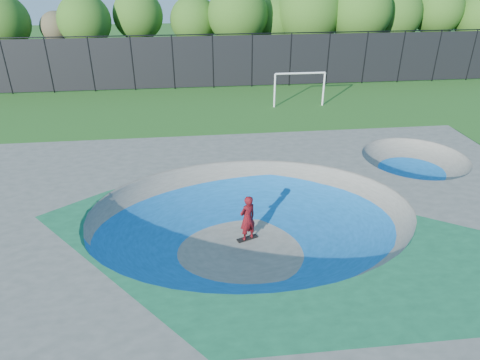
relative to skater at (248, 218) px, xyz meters
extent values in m
plane|color=#215818|center=(0.03, -0.50, -0.88)|extent=(120.00, 120.00, 0.00)
cube|color=gray|center=(0.03, -0.50, -0.13)|extent=(22.00, 14.00, 1.50)
imported|color=#AD0D16|center=(0.00, 0.00, 0.00)|extent=(0.76, 0.68, 1.75)
cube|color=black|center=(0.00, 0.00, -0.85)|extent=(0.81, 0.48, 0.05)
cylinder|color=white|center=(3.82, 15.12, 0.24)|extent=(0.12, 0.12, 2.24)
cylinder|color=white|center=(7.18, 15.12, 0.24)|extent=(0.12, 0.12, 2.24)
cylinder|color=white|center=(5.50, 15.12, 1.36)|extent=(3.36, 0.12, 0.12)
cylinder|color=black|center=(-14.97, 20.50, 1.12)|extent=(0.09, 0.09, 4.00)
cylinder|color=black|center=(-11.97, 20.50, 1.12)|extent=(0.09, 0.09, 4.00)
cylinder|color=black|center=(-8.97, 20.50, 1.12)|extent=(0.09, 0.09, 4.00)
cylinder|color=black|center=(-5.97, 20.50, 1.12)|extent=(0.09, 0.09, 4.00)
cylinder|color=black|center=(-2.97, 20.50, 1.12)|extent=(0.09, 0.09, 4.00)
cylinder|color=black|center=(0.03, 20.50, 1.12)|extent=(0.09, 0.09, 4.00)
cylinder|color=black|center=(3.03, 20.50, 1.12)|extent=(0.09, 0.09, 4.00)
cylinder|color=black|center=(6.03, 20.50, 1.12)|extent=(0.09, 0.09, 4.00)
cylinder|color=black|center=(9.03, 20.50, 1.12)|extent=(0.09, 0.09, 4.00)
cylinder|color=black|center=(12.03, 20.50, 1.12)|extent=(0.09, 0.09, 4.00)
cylinder|color=black|center=(15.03, 20.50, 1.12)|extent=(0.09, 0.09, 4.00)
cylinder|color=black|center=(18.03, 20.50, 1.12)|extent=(0.09, 0.09, 4.00)
cylinder|color=black|center=(21.03, 20.50, 1.12)|extent=(0.09, 0.09, 4.00)
cube|color=black|center=(0.03, 20.50, 1.12)|extent=(48.00, 0.03, 3.80)
cylinder|color=black|center=(0.03, 20.50, 3.12)|extent=(48.00, 0.08, 0.08)
cylinder|color=#432F21|center=(-16.32, 25.15, 0.59)|extent=(0.44, 0.44, 2.92)
sphere|color=#2E5D18|center=(-16.32, 25.15, 3.66)|extent=(4.31, 4.31, 4.31)
cylinder|color=#432F21|center=(-12.54, 26.17, 0.54)|extent=(0.44, 0.44, 2.83)
sphere|color=brown|center=(-12.54, 26.17, 3.05)|extent=(2.60, 2.60, 2.60)
cylinder|color=#432F21|center=(-9.86, 24.60, 0.64)|extent=(0.44, 0.44, 3.03)
sphere|color=#2E5D18|center=(-9.86, 24.60, 3.72)|extent=(4.17, 4.17, 4.17)
cylinder|color=#432F21|center=(-5.83, 26.30, 0.74)|extent=(0.44, 0.44, 3.23)
sphere|color=#2E5D18|center=(-5.83, 26.30, 3.90)|extent=(4.14, 4.14, 4.14)
cylinder|color=#432F21|center=(-1.17, 26.65, 0.49)|extent=(0.44, 0.44, 2.73)
sphere|color=#2E5D18|center=(-1.17, 26.65, 3.39)|extent=(4.09, 4.09, 4.09)
cylinder|color=#432F21|center=(2.46, 25.13, 0.62)|extent=(0.44, 0.44, 3.00)
sphere|color=#2E5D18|center=(2.46, 25.13, 4.00)|extent=(5.01, 5.01, 5.01)
cylinder|color=#432F21|center=(6.10, 26.60, 0.45)|extent=(0.44, 0.44, 2.66)
sphere|color=#2E5D18|center=(6.10, 26.60, 3.29)|extent=(4.01, 4.01, 4.01)
cylinder|color=#432F21|center=(8.60, 25.30, 0.57)|extent=(0.44, 0.44, 2.89)
sphere|color=#2E5D18|center=(8.60, 25.30, 4.07)|extent=(5.50, 5.50, 5.50)
cylinder|color=#432F21|center=(12.71, 24.39, 0.69)|extent=(0.44, 0.44, 3.13)
sphere|color=#2E5D18|center=(12.71, 24.39, 4.21)|extent=(5.23, 5.23, 5.23)
cylinder|color=#432F21|center=(16.43, 26.04, 0.50)|extent=(0.44, 0.44, 2.76)
sphere|color=#2E5D18|center=(16.43, 26.04, 3.74)|extent=(4.96, 4.96, 4.96)
cylinder|color=#432F21|center=(20.50, 25.91, 0.76)|extent=(0.44, 0.44, 3.27)
sphere|color=#2E5D18|center=(20.50, 25.91, 4.03)|extent=(4.37, 4.37, 4.37)
cylinder|color=#432F21|center=(24.16, 25.10, 0.48)|extent=(0.44, 0.44, 2.71)
camera|label=1|loc=(-1.71, -12.51, 8.03)|focal=32.00mm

